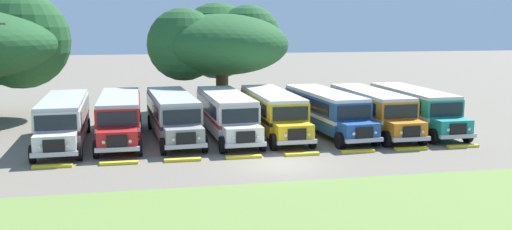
# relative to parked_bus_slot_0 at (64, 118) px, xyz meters

# --- Properties ---
(ground_plane) EXTENTS (220.00, 220.00, 0.00)m
(ground_plane) POSITION_rel_parked_bus_slot_0_xyz_m (11.93, -7.76, -1.58)
(ground_plane) COLOR slate
(foreground_grass_strip) EXTENTS (80.00, 8.78, 0.01)m
(foreground_grass_strip) POSITION_rel_parked_bus_slot_0_xyz_m (11.93, -15.43, -1.58)
(foreground_grass_strip) COLOR olive
(foreground_grass_strip) RESTS_ON ground_plane
(parked_bus_slot_0) EXTENTS (3.02, 10.88, 2.82)m
(parked_bus_slot_0) POSITION_rel_parked_bus_slot_0_xyz_m (0.00, 0.00, 0.00)
(parked_bus_slot_0) COLOR silver
(parked_bus_slot_0) RESTS_ON ground_plane
(parked_bus_slot_1) EXTENTS (2.74, 10.85, 2.82)m
(parked_bus_slot_1) POSITION_rel_parked_bus_slot_0_xyz_m (3.37, 0.52, 0.00)
(parked_bus_slot_1) COLOR red
(parked_bus_slot_1) RESTS_ON ground_plane
(parked_bus_slot_2) EXTENTS (3.35, 10.94, 2.82)m
(parked_bus_slot_2) POSITION_rel_parked_bus_slot_0_xyz_m (6.73, 0.53, 0.00)
(parked_bus_slot_2) COLOR #9E9993
(parked_bus_slot_2) RESTS_ON ground_plane
(parked_bus_slot_3) EXTENTS (3.08, 10.89, 2.82)m
(parked_bus_slot_3) POSITION_rel_parked_bus_slot_0_xyz_m (10.22, 0.21, 0.00)
(parked_bus_slot_3) COLOR silver
(parked_bus_slot_3) RESTS_ON ground_plane
(parked_bus_slot_4) EXTENTS (2.83, 10.86, 2.82)m
(parked_bus_slot_4) POSITION_rel_parked_bus_slot_0_xyz_m (13.43, 0.39, 0.00)
(parked_bus_slot_4) COLOR yellow
(parked_bus_slot_4) RESTS_ON ground_plane
(parked_bus_slot_5) EXTENTS (3.39, 10.95, 2.82)m
(parked_bus_slot_5) POSITION_rel_parked_bus_slot_0_xyz_m (17.08, 0.04, 0.00)
(parked_bus_slot_5) COLOR #23519E
(parked_bus_slot_5) RESTS_ON ground_plane
(parked_bus_slot_6) EXTENTS (2.85, 10.86, 2.82)m
(parked_bus_slot_6) POSITION_rel_parked_bus_slot_0_xyz_m (20.29, -0.19, 0.00)
(parked_bus_slot_6) COLOR orange
(parked_bus_slot_6) RESTS_ON ground_plane
(parked_bus_slot_7) EXTENTS (2.68, 10.84, 2.82)m
(parked_bus_slot_7) POSITION_rel_parked_bus_slot_0_xyz_m (23.56, 0.00, 0.00)
(parked_bus_slot_7) COLOR teal
(parked_bus_slot_7) RESTS_ON ground_plane
(curb_wheelstop_0) EXTENTS (2.00, 0.36, 0.15)m
(curb_wheelstop_0) POSITION_rel_parked_bus_slot_0_xyz_m (0.15, -6.10, -1.51)
(curb_wheelstop_0) COLOR yellow
(curb_wheelstop_0) RESTS_ON ground_plane
(curb_wheelstop_1) EXTENTS (2.00, 0.36, 0.15)m
(curb_wheelstop_1) POSITION_rel_parked_bus_slot_0_xyz_m (3.52, -6.10, -1.51)
(curb_wheelstop_1) COLOR yellow
(curb_wheelstop_1) RESTS_ON ground_plane
(curb_wheelstop_2) EXTENTS (2.00, 0.36, 0.15)m
(curb_wheelstop_2) POSITION_rel_parked_bus_slot_0_xyz_m (6.88, -6.10, -1.51)
(curb_wheelstop_2) COLOR yellow
(curb_wheelstop_2) RESTS_ON ground_plane
(curb_wheelstop_3) EXTENTS (2.00, 0.36, 0.15)m
(curb_wheelstop_3) POSITION_rel_parked_bus_slot_0_xyz_m (10.25, -6.10, -1.51)
(curb_wheelstop_3) COLOR yellow
(curb_wheelstop_3) RESTS_ON ground_plane
(curb_wheelstop_4) EXTENTS (2.00, 0.36, 0.15)m
(curb_wheelstop_4) POSITION_rel_parked_bus_slot_0_xyz_m (13.61, -6.10, -1.51)
(curb_wheelstop_4) COLOR yellow
(curb_wheelstop_4) RESTS_ON ground_plane
(curb_wheelstop_5) EXTENTS (2.00, 0.36, 0.15)m
(curb_wheelstop_5) POSITION_rel_parked_bus_slot_0_xyz_m (16.97, -6.10, -1.51)
(curb_wheelstop_5) COLOR yellow
(curb_wheelstop_5) RESTS_ON ground_plane
(curb_wheelstop_6) EXTENTS (2.00, 0.36, 0.15)m
(curb_wheelstop_6) POSITION_rel_parked_bus_slot_0_xyz_m (20.34, -6.10, -1.51)
(curb_wheelstop_6) COLOR yellow
(curb_wheelstop_6) RESTS_ON ground_plane
(curb_wheelstop_7) EXTENTS (2.00, 0.36, 0.15)m
(curb_wheelstop_7) POSITION_rel_parked_bus_slot_0_xyz_m (23.70, -6.10, -1.51)
(curb_wheelstop_7) COLOR yellow
(curb_wheelstop_7) RESTS_ON ground_plane
(broad_shade_tree) EXTENTS (11.54, 12.05, 9.21)m
(broad_shade_tree) POSITION_rel_parked_bus_slot_0_xyz_m (11.16, 10.46, 4.24)
(broad_shade_tree) COLOR brown
(broad_shade_tree) RESTS_ON ground_plane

